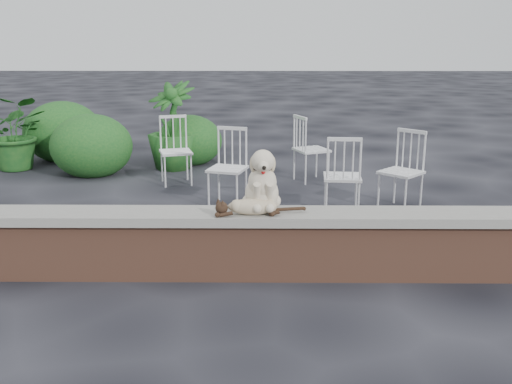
{
  "coord_description": "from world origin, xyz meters",
  "views": [
    {
      "loc": [
        0.41,
        -4.76,
        2.03
      ],
      "look_at": [
        0.36,
        0.2,
        0.7
      ],
      "focal_mm": 41.41,
      "sensor_mm": 36.0,
      "label": 1
    }
  ],
  "objects_px": {
    "chair_a": "(176,151)",
    "dog": "(262,178)",
    "cat": "(252,206)",
    "potted_plant_a": "(16,132)",
    "chair_d": "(401,171)",
    "chair_e": "(312,149)",
    "chair_c": "(342,175)",
    "chair_b": "(227,167)",
    "potted_plant_b": "(172,126)"
  },
  "relations": [
    {
      "from": "potted_plant_a",
      "to": "chair_c",
      "type": "bearing_deg",
      "value": -26.79
    },
    {
      "from": "chair_a",
      "to": "potted_plant_a",
      "type": "xyz_separation_m",
      "value": [
        -2.57,
        0.9,
        0.1
      ]
    },
    {
      "from": "chair_a",
      "to": "cat",
      "type": "bearing_deg",
      "value": -87.61
    },
    {
      "from": "chair_e",
      "to": "chair_c",
      "type": "bearing_deg",
      "value": 164.65
    },
    {
      "from": "dog",
      "to": "chair_a",
      "type": "distance_m",
      "value": 3.44
    },
    {
      "from": "chair_c",
      "to": "potted_plant_b",
      "type": "distance_m",
      "value": 3.36
    },
    {
      "from": "cat",
      "to": "chair_c",
      "type": "distance_m",
      "value": 2.14
    },
    {
      "from": "chair_a",
      "to": "chair_c",
      "type": "xyz_separation_m",
      "value": [
        2.12,
        -1.47,
        0.0
      ]
    },
    {
      "from": "chair_c",
      "to": "dog",
      "type": "bearing_deg",
      "value": 66.61
    },
    {
      "from": "chair_e",
      "to": "cat",
      "type": "bearing_deg",
      "value": 144.55
    },
    {
      "from": "cat",
      "to": "potted_plant_a",
      "type": "height_order",
      "value": "potted_plant_a"
    },
    {
      "from": "chair_b",
      "to": "potted_plant_b",
      "type": "xyz_separation_m",
      "value": [
        -0.97,
        2.03,
        0.2
      ]
    },
    {
      "from": "chair_b",
      "to": "chair_a",
      "type": "bearing_deg",
      "value": 142.27
    },
    {
      "from": "dog",
      "to": "chair_d",
      "type": "height_order",
      "value": "dog"
    },
    {
      "from": "dog",
      "to": "chair_c",
      "type": "bearing_deg",
      "value": 57.92
    },
    {
      "from": "chair_a",
      "to": "chair_d",
      "type": "bearing_deg",
      "value": -39.24
    },
    {
      "from": "chair_d",
      "to": "potted_plant_a",
      "type": "bearing_deg",
      "value": -157.68
    },
    {
      "from": "chair_a",
      "to": "dog",
      "type": "bearing_deg",
      "value": -85.55
    },
    {
      "from": "dog",
      "to": "chair_b",
      "type": "relative_size",
      "value": 0.59
    },
    {
      "from": "chair_a",
      "to": "potted_plant_b",
      "type": "distance_m",
      "value": 1.0
    },
    {
      "from": "cat",
      "to": "dog",
      "type": "bearing_deg",
      "value": 57.87
    },
    {
      "from": "chair_d",
      "to": "chair_c",
      "type": "bearing_deg",
      "value": -117.85
    },
    {
      "from": "chair_e",
      "to": "chair_a",
      "type": "height_order",
      "value": "same"
    },
    {
      "from": "chair_a",
      "to": "potted_plant_a",
      "type": "height_order",
      "value": "potted_plant_a"
    },
    {
      "from": "chair_a",
      "to": "potted_plant_b",
      "type": "bearing_deg",
      "value": 85.03
    },
    {
      "from": "cat",
      "to": "potted_plant_a",
      "type": "relative_size",
      "value": 0.78
    },
    {
      "from": "chair_c",
      "to": "potted_plant_b",
      "type": "bearing_deg",
      "value": -41.91
    },
    {
      "from": "chair_b",
      "to": "chair_c",
      "type": "bearing_deg",
      "value": -0.53
    },
    {
      "from": "chair_b",
      "to": "chair_d",
      "type": "xyz_separation_m",
      "value": [
        2.07,
        -0.16,
        0.0
      ]
    },
    {
      "from": "cat",
      "to": "chair_d",
      "type": "relative_size",
      "value": 0.96
    },
    {
      "from": "dog",
      "to": "potted_plant_a",
      "type": "xyz_separation_m",
      "value": [
        -3.76,
        4.1,
        -0.28
      ]
    },
    {
      "from": "chair_c",
      "to": "potted_plant_b",
      "type": "relative_size",
      "value": 0.7
    },
    {
      "from": "cat",
      "to": "potted_plant_a",
      "type": "distance_m",
      "value": 5.63
    },
    {
      "from": "chair_e",
      "to": "chair_c",
      "type": "xyz_separation_m",
      "value": [
        0.22,
        -1.64,
        0.0
      ]
    },
    {
      "from": "cat",
      "to": "chair_b",
      "type": "xyz_separation_m",
      "value": [
        -0.33,
        2.29,
        -0.19
      ]
    },
    {
      "from": "chair_e",
      "to": "chair_a",
      "type": "distance_m",
      "value": 1.91
    },
    {
      "from": "dog",
      "to": "cat",
      "type": "bearing_deg",
      "value": -122.13
    },
    {
      "from": "chair_a",
      "to": "chair_d",
      "type": "distance_m",
      "value": 3.1
    },
    {
      "from": "cat",
      "to": "chair_d",
      "type": "xyz_separation_m",
      "value": [
        1.73,
        2.13,
        -0.19
      ]
    },
    {
      "from": "chair_d",
      "to": "chair_e",
      "type": "bearing_deg",
      "value": 167.74
    },
    {
      "from": "chair_b",
      "to": "dog",
      "type": "bearing_deg",
      "value": -62.88
    },
    {
      "from": "potted_plant_a",
      "to": "potted_plant_b",
      "type": "xyz_separation_m",
      "value": [
        2.38,
        0.06,
        0.1
      ]
    },
    {
      "from": "potted_plant_a",
      "to": "potted_plant_b",
      "type": "distance_m",
      "value": 2.39
    },
    {
      "from": "chair_d",
      "to": "dog",
      "type": "bearing_deg",
      "value": -86.12
    },
    {
      "from": "dog",
      "to": "cat",
      "type": "distance_m",
      "value": 0.26
    },
    {
      "from": "chair_c",
      "to": "potted_plant_a",
      "type": "xyz_separation_m",
      "value": [
        -4.69,
        2.37,
        0.1
      ]
    },
    {
      "from": "chair_c",
      "to": "chair_d",
      "type": "bearing_deg",
      "value": -156.97
    },
    {
      "from": "dog",
      "to": "potted_plant_b",
      "type": "xyz_separation_m",
      "value": [
        -1.38,
        4.17,
        -0.18
      ]
    },
    {
      "from": "chair_c",
      "to": "cat",
      "type": "bearing_deg",
      "value": 66.6
    },
    {
      "from": "chair_a",
      "to": "chair_c",
      "type": "bearing_deg",
      "value": -50.67
    }
  ]
}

